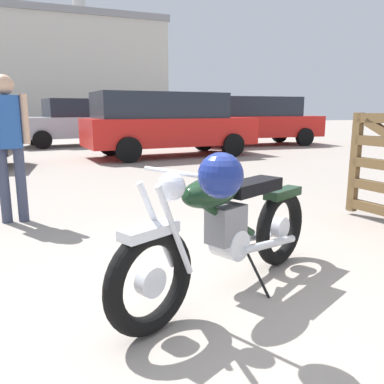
% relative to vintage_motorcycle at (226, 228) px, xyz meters
% --- Properties ---
extents(ground_plane, '(80.00, 80.00, 0.00)m').
position_rel_vintage_motorcycle_xyz_m(ground_plane, '(-0.18, -0.26, -0.49)').
color(ground_plane, gray).
extents(vintage_motorcycle, '(1.89, 1.15, 1.07)m').
position_rel_vintage_motorcycle_xyz_m(vintage_motorcycle, '(0.00, 0.00, 0.00)').
color(vintage_motorcycle, black).
rests_on(vintage_motorcycle, ground_plane).
extents(bystander, '(0.46, 0.30, 1.66)m').
position_rel_vintage_motorcycle_xyz_m(bystander, '(-1.54, 2.52, 0.53)').
color(bystander, '#383D51').
rests_on(bystander, ground_plane).
extents(pale_sedan_back, '(4.88, 2.39, 1.74)m').
position_rel_vintage_motorcycle_xyz_m(pale_sedan_back, '(1.93, 8.34, 0.45)').
color(pale_sedan_back, black).
rests_on(pale_sedan_back, ground_plane).
extents(silver_sedan_mid, '(4.46, 2.54, 1.67)m').
position_rel_vintage_motorcycle_xyz_m(silver_sedan_mid, '(-0.26, 12.83, 0.34)').
color(silver_sedan_mid, black).
rests_on(silver_sedan_mid, ground_plane).
extents(white_estate_far, '(4.73, 2.03, 1.74)m').
position_rel_vintage_motorcycle_xyz_m(white_estate_far, '(5.93, 10.77, 0.45)').
color(white_estate_far, black).
rests_on(white_estate_far, ground_plane).
extents(industrial_building, '(24.99, 15.59, 18.74)m').
position_rel_vintage_motorcycle_xyz_m(industrial_building, '(-4.01, 36.68, 3.94)').
color(industrial_building, beige).
rests_on(industrial_building, ground_plane).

